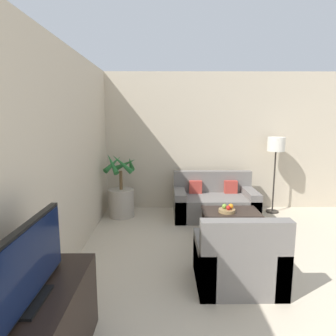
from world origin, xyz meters
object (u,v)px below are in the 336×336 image
television (27,266)px  fruit_bowl (227,211)px  floor_lamp (276,149)px  apple_green (224,206)px  coffee_table (231,214)px  armchair (238,262)px  potted_palm (121,196)px  apple_red (228,208)px  orange_fruit (231,206)px  sofa_loveseat (214,202)px  ottoman (228,241)px

television → fruit_bowl: 3.19m
floor_lamp → apple_green: (-1.19, -1.23, -0.75)m
coffee_table → fruit_bowl: bearing=-137.5°
armchair → television: bearing=-142.5°
potted_palm → armchair: 2.85m
floor_lamp → apple_red: floor_lamp is taller
television → potted_palm: 3.67m
potted_palm → orange_fruit: potted_palm is taller
coffee_table → armchair: 1.39m
sofa_loveseat → orange_fruit: 1.01m
apple_green → armchair: armchair is taller
coffee_table → sofa_loveseat: bearing=96.1°
fruit_bowl → orange_fruit: bearing=23.4°
apple_red → ottoman: size_ratio=0.12×
fruit_bowl → apple_red: size_ratio=3.64×
potted_palm → sofa_loveseat: bearing=-1.2°
potted_palm → orange_fruit: bearing=-29.2°
potted_palm → coffee_table: size_ratio=1.41×
apple_red → floor_lamp: bearing=48.6°
apple_green → coffee_table: bearing=20.7°
sofa_loveseat → apple_green: size_ratio=19.92×
floor_lamp → ottoman: bearing=-124.8°
floor_lamp → fruit_bowl: bearing=-132.6°
orange_fruit → armchair: bearing=-98.5°
orange_fruit → fruit_bowl: bearing=-156.6°
floor_lamp → apple_green: bearing=-134.0°
fruit_bowl → ottoman: (-0.09, -0.54, -0.25)m
potted_palm → coffee_table: (1.83, -0.97, -0.03)m
orange_fruit → apple_red: bearing=-127.4°
fruit_bowl → armchair: size_ratio=0.28×
television → armchair: television is taller
potted_palm → orange_fruit: (1.82, -1.01, 0.12)m
television → armchair: size_ratio=1.15×
coffee_table → fruit_bowl: fruit_bowl is taller
apple_green → armchair: size_ratio=0.08×
apple_green → potted_palm: bearing=149.5°
apple_red → apple_green: bearing=124.1°
potted_palm → coffee_table: 2.07m
sofa_loveseat → armchair: bearing=-92.7°
fruit_bowl → apple_green: (-0.03, 0.03, 0.06)m
apple_red → armchair: 1.29m
floor_lamp → armchair: size_ratio=1.62×
apple_green → ottoman: 0.65m
potted_palm → ottoman: potted_palm is taller
potted_palm → apple_green: bearing=-30.5°
coffee_table → floor_lamp: bearing=47.7°
coffee_table → ottoman: bearing=-105.2°
television → potted_palm: potted_palm is taller
orange_fruit → armchair: 1.37m
ottoman → potted_palm: bearing=136.5°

